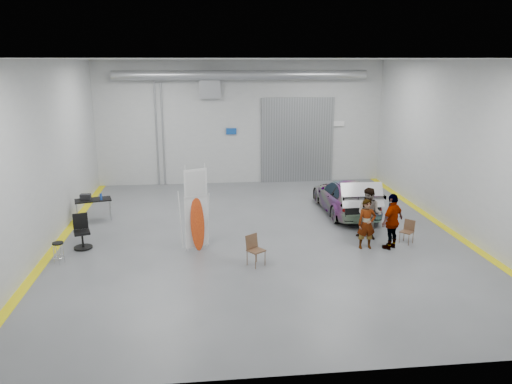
{
  "coord_description": "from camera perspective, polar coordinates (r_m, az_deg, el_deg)",
  "views": [
    {
      "loc": [
        -1.97,
        -16.37,
        5.97
      ],
      "look_at": [
        -0.12,
        0.38,
        1.5
      ],
      "focal_mm": 35.0,
      "sensor_mm": 36.0,
      "label": 1
    }
  ],
  "objects": [
    {
      "name": "person_b",
      "position": [
        17.45,
        12.82,
        -2.43
      ],
      "size": [
        1.1,
        1.07,
        1.79
      ],
      "primitive_type": "imported",
      "rotation": [
        0.0,
        0.0,
        -0.65
      ],
      "color": "teal",
      "rests_on": "ground"
    },
    {
      "name": "room_shell",
      "position": [
        18.82,
        0.47,
        9.08
      ],
      "size": [
        14.02,
        16.18,
        6.01
      ],
      "color": "#B2B4B6",
      "rests_on": "ground"
    },
    {
      "name": "work_table",
      "position": [
        19.98,
        -18.34,
        -0.81
      ],
      "size": [
        1.45,
        0.98,
        1.08
      ],
      "rotation": [
        0.0,
        0.0,
        0.26
      ],
      "color": "#919399",
      "rests_on": "ground"
    },
    {
      "name": "person_a",
      "position": [
        16.58,
        12.53,
        -3.59
      ],
      "size": [
        0.6,
        0.4,
        1.65
      ],
      "primitive_type": "imported",
      "rotation": [
        0.0,
        0.0,
        -0.01
      ],
      "color": "#8A5B4B",
      "rests_on": "ground"
    },
    {
      "name": "sedan_car",
      "position": [
        20.35,
        10.22,
        -0.51
      ],
      "size": [
        1.93,
        4.59,
        1.32
      ],
      "primitive_type": "imported",
      "rotation": [
        0.0,
        0.0,
        3.16
      ],
      "color": "silver",
      "rests_on": "ground"
    },
    {
      "name": "ground",
      "position": [
        17.53,
        0.52,
        -5.05
      ],
      "size": [
        16.0,
        16.0,
        0.0
      ],
      "primitive_type": "plane",
      "color": "#5A5C61",
      "rests_on": "ground"
    },
    {
      "name": "person_c",
      "position": [
        16.72,
        15.31,
        -3.25
      ],
      "size": [
        1.13,
        1.0,
        1.85
      ],
      "primitive_type": "imported",
      "rotation": [
        0.0,
        0.0,
        3.78
      ],
      "color": "brown",
      "rests_on": "ground"
    },
    {
      "name": "folding_chair_near",
      "position": [
        15.03,
        0.0,
        -7.35
      ],
      "size": [
        0.61,
        0.67,
        0.93
      ],
      "rotation": [
        0.0,
        0.0,
        0.62
      ],
      "color": "brown",
      "rests_on": "ground"
    },
    {
      "name": "shop_stool",
      "position": [
        16.28,
        -21.61,
        -6.5
      ],
      "size": [
        0.34,
        0.34,
        0.67
      ],
      "rotation": [
        0.0,
        0.0,
        -0.34
      ],
      "color": "black",
      "rests_on": "ground"
    },
    {
      "name": "surfboard_display",
      "position": [
        16.03,
        -7.1,
        -2.76
      ],
      "size": [
        0.75,
        0.45,
        2.84
      ],
      "rotation": [
        0.0,
        0.0,
        0.41
      ],
      "color": "white",
      "rests_on": "ground"
    },
    {
      "name": "folding_chair_far",
      "position": [
        17.53,
        16.8,
        -4.86
      ],
      "size": [
        0.52,
        0.6,
        0.79
      ],
      "rotation": [
        0.0,
        0.0,
        -0.85
      ],
      "color": "brown",
      "rests_on": "ground"
    },
    {
      "name": "trunk_lid",
      "position": [
        18.3,
        12.09,
        -0.13
      ],
      "size": [
        1.54,
        0.94,
        0.04
      ],
      "primitive_type": "cube",
      "color": "silver",
      "rests_on": "sedan_car"
    },
    {
      "name": "office_chair",
      "position": [
        17.27,
        -19.21,
        -4.51
      ],
      "size": [
        0.61,
        0.64,
        1.12
      ],
      "rotation": [
        0.0,
        0.0,
        0.3
      ],
      "color": "black",
      "rests_on": "ground"
    }
  ]
}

